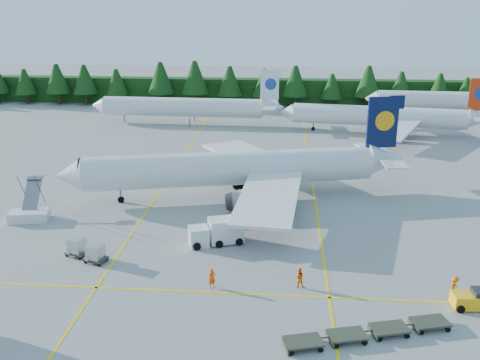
# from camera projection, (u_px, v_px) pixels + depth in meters

# --- Properties ---
(ground) EXTENTS (320.00, 320.00, 0.00)m
(ground) POSITION_uv_depth(u_px,v_px,m) (261.00, 262.00, 50.76)
(ground) COLOR gray
(ground) RESTS_ON ground
(taxi_stripe_a) EXTENTS (0.25, 120.00, 0.01)m
(taxi_stripe_a) POSITION_uv_depth(u_px,v_px,m) (162.00, 188.00, 70.74)
(taxi_stripe_a) COLOR yellow
(taxi_stripe_a) RESTS_ON ground
(taxi_stripe_b) EXTENTS (0.25, 120.00, 0.01)m
(taxi_stripe_b) POSITION_uv_depth(u_px,v_px,m) (314.00, 192.00, 69.20)
(taxi_stripe_b) COLOR yellow
(taxi_stripe_b) RESTS_ON ground
(taxi_stripe_cross) EXTENTS (80.00, 0.25, 0.01)m
(taxi_stripe_cross) POSITION_uv_depth(u_px,v_px,m) (258.00, 295.00, 45.09)
(taxi_stripe_cross) COLOR yellow
(taxi_stripe_cross) RESTS_ON ground
(treeline_hedge) EXTENTS (220.00, 4.00, 6.00)m
(treeline_hedge) POSITION_uv_depth(u_px,v_px,m) (276.00, 92.00, 127.28)
(treeline_hedge) COLOR black
(treeline_hedge) RESTS_ON ground
(airliner_navy) EXTENTS (41.64, 33.88, 12.28)m
(airliner_navy) POSITION_uv_depth(u_px,v_px,m) (225.00, 169.00, 66.30)
(airliner_navy) COLOR silver
(airliner_navy) RESTS_ON ground
(airliner_red) EXTENTS (36.84, 30.12, 10.74)m
(airliner_red) POSITION_uv_depth(u_px,v_px,m) (375.00, 116.00, 99.05)
(airliner_red) COLOR silver
(airliner_red) RESTS_ON ground
(airliner_far_left) EXTENTS (37.86, 4.79, 11.01)m
(airliner_far_left) POSITION_uv_depth(u_px,v_px,m) (177.00, 107.00, 106.87)
(airliner_far_left) COLOR silver
(airliner_far_left) RESTS_ON ground
(airliner_far_right) EXTENTS (37.81, 5.42, 10.99)m
(airliner_far_right) POSITION_uv_depth(u_px,v_px,m) (449.00, 100.00, 114.09)
(airliner_far_right) COLOR silver
(airliner_far_right) RESTS_ON ground
(airstairs) EXTENTS (4.64, 6.30, 3.88)m
(airstairs) POSITION_uv_depth(u_px,v_px,m) (30.00, 212.00, 60.42)
(airstairs) COLOR silver
(airstairs) RESTS_ON ground
(service_truck) EXTENTS (5.82, 3.68, 2.64)m
(service_truck) POSITION_uv_depth(u_px,v_px,m) (216.00, 232.00, 54.20)
(service_truck) COLOR silver
(service_truck) RESTS_ON ground
(baggage_tug) EXTENTS (2.96, 1.71, 1.54)m
(baggage_tug) POSITION_uv_depth(u_px,v_px,m) (472.00, 299.00, 42.95)
(baggage_tug) COLOR #FFB80E
(baggage_tug) RESTS_ON ground
(dolly_train) EXTENTS (12.72, 5.57, 0.16)m
(dolly_train) POSITION_uv_depth(u_px,v_px,m) (368.00, 331.00, 39.23)
(dolly_train) COLOR #333627
(dolly_train) RESTS_ON ground
(uld_pair) EXTENTS (4.60, 3.23, 1.52)m
(uld_pair) POSITION_uv_depth(u_px,v_px,m) (86.00, 249.00, 51.05)
(uld_pair) COLOR #333627
(uld_pair) RESTS_ON ground
(crew_a) EXTENTS (0.77, 0.71, 1.78)m
(crew_a) POSITION_uv_depth(u_px,v_px,m) (212.00, 278.00, 45.95)
(crew_a) COLOR #FC4405
(crew_a) RESTS_ON ground
(crew_b) EXTENTS (0.97, 0.82, 1.79)m
(crew_b) POSITION_uv_depth(u_px,v_px,m) (299.00, 278.00, 46.06)
(crew_b) COLOR #FF5C05
(crew_b) RESTS_ON ground
(crew_c) EXTENTS (0.84, 0.91, 1.83)m
(crew_c) POSITION_uv_depth(u_px,v_px,m) (454.00, 286.00, 44.59)
(crew_c) COLOR #DA6504
(crew_c) RESTS_ON ground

